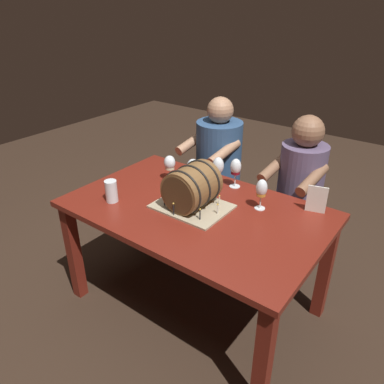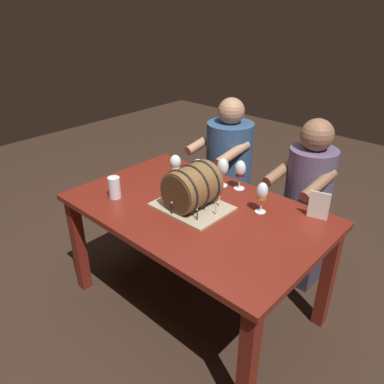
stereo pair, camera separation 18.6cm
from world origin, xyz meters
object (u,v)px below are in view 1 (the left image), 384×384
object	(u,v)px
wine_glass_rose	(193,167)
wine_glass_white	(170,164)
dining_table	(196,222)
person_seated_left	(218,177)
person_seated_right	(297,205)
wine_glass_red	(236,168)
barrel_cake	(192,188)
menu_card	(317,199)
wine_glass_amber	(262,190)
beer_pint	(111,191)
wine_glass_empty	(218,166)

from	to	relation	value
wine_glass_rose	wine_glass_white	world-z (taller)	wine_glass_white
dining_table	person_seated_left	world-z (taller)	person_seated_left
person_seated_left	person_seated_right	size ratio (longest dim) A/B	1.02
wine_glass_rose	wine_glass_red	world-z (taller)	wine_glass_red
wine_glass_rose	barrel_cake	bearing A→B (deg)	-53.98
menu_card	person_seated_left	world-z (taller)	person_seated_left
wine_glass_rose	wine_glass_amber	bearing A→B (deg)	-4.65
menu_card	person_seated_right	xyz separation A→B (m)	(-0.24, 0.38, -0.29)
dining_table	wine_glass_rose	world-z (taller)	wine_glass_rose
person_seated_left	person_seated_right	distance (m)	0.67
wine_glass_rose	person_seated_right	bearing A→B (deg)	42.12
menu_card	wine_glass_rose	bearing A→B (deg)	172.37
dining_table	beer_pint	bearing A→B (deg)	-151.73
wine_glass_amber	wine_glass_white	bearing A→B (deg)	-178.39
barrel_cake	wine_glass_white	world-z (taller)	barrel_cake
dining_table	beer_pint	xyz separation A→B (m)	(-0.45, -0.24, 0.16)
wine_glass_amber	wine_glass_empty	distance (m)	0.39
wine_glass_amber	person_seated_right	bearing A→B (deg)	86.90
wine_glass_rose	wine_glass_amber	distance (m)	0.52
dining_table	menu_card	world-z (taller)	menu_card
wine_glass_amber	wine_glass_white	size ratio (longest dim) A/B	1.06
wine_glass_rose	person_seated_left	xyz separation A→B (m)	(-0.12, 0.49, -0.29)
wine_glass_rose	person_seated_left	distance (m)	0.59
wine_glass_empty	person_seated_left	xyz separation A→B (m)	(-0.27, 0.42, -0.31)
wine_glass_white	menu_card	distance (m)	0.95
beer_pint	wine_glass_amber	bearing A→B (deg)	31.09
barrel_cake	person_seated_left	xyz separation A→B (m)	(-0.32, 0.76, -0.30)
person_seated_right	wine_glass_white	bearing A→B (deg)	-141.28
menu_card	beer_pint	bearing A→B (deg)	-165.02
wine_glass_empty	person_seated_left	world-z (taller)	person_seated_left
wine_glass_empty	barrel_cake	bearing A→B (deg)	-82.03
barrel_cake	person_seated_left	size ratio (longest dim) A/B	0.35
beer_pint	person_seated_left	bearing A→B (deg)	83.56
wine_glass_empty	wine_glass_red	distance (m)	0.11
wine_glass_empty	beer_pint	world-z (taller)	wine_glass_empty
wine_glass_red	wine_glass_amber	bearing A→B (deg)	-30.70
dining_table	beer_pint	size ratio (longest dim) A/B	11.14
wine_glass_white	person_seated_right	distance (m)	0.94
wine_glass_amber	wine_glass_empty	size ratio (longest dim) A/B	0.97
dining_table	wine_glass_red	xyz separation A→B (m)	(0.04, 0.37, 0.23)
wine_glass_red	beer_pint	world-z (taller)	wine_glass_red
dining_table	beer_pint	distance (m)	0.53
barrel_cake	wine_glass_white	size ratio (longest dim) A/B	2.40
menu_card	person_seated_right	bearing A→B (deg)	106.26
wine_glass_rose	wine_glass_empty	distance (m)	0.16
wine_glass_white	menu_card	world-z (taller)	wine_glass_white
wine_glass_rose	wine_glass_amber	size ratio (longest dim) A/B	0.90
dining_table	person_seated_left	xyz separation A→B (m)	(-0.33, 0.75, -0.08)
wine_glass_amber	person_seated_right	size ratio (longest dim) A/B	0.16
wine_glass_white	person_seated_left	size ratio (longest dim) A/B	0.15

